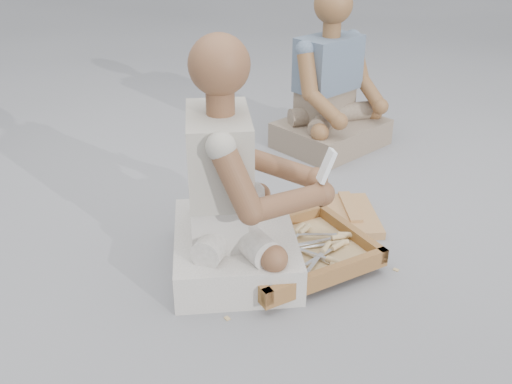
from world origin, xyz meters
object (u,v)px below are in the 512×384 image
object	(u,v)px
craftsman	(233,196)
companion	(331,96)
tool_tray	(297,253)
carved_panel	(315,217)

from	to	relation	value
craftsman	companion	distance (m)	1.27
tool_tray	craftsman	xyz separation A→B (m)	(-0.22, 0.08, 0.24)
craftsman	companion	xyz separation A→B (m)	(0.84, 0.96, -0.01)
companion	carved_panel	bearing A→B (deg)	37.06
carved_panel	tool_tray	distance (m)	0.35
carved_panel	craftsman	distance (m)	0.55
carved_panel	companion	size ratio (longest dim) A/B	0.61
companion	craftsman	bearing A→B (deg)	24.77
carved_panel	companion	world-z (taller)	companion
carved_panel	craftsman	bearing A→B (deg)	-154.31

